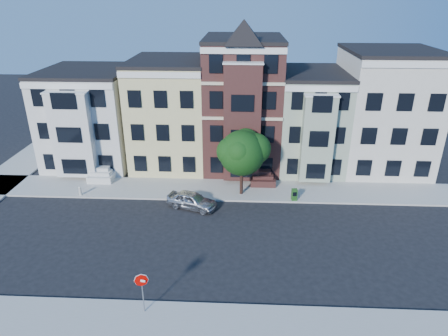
# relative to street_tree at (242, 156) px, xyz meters

# --- Properties ---
(ground) EXTENTS (120.00, 120.00, 0.00)m
(ground) POSITION_rel_street_tree_xyz_m (-0.04, -7.25, -3.62)
(ground) COLOR black
(far_sidewalk) EXTENTS (60.00, 4.00, 0.15)m
(far_sidewalk) POSITION_rel_street_tree_xyz_m (-0.04, 0.75, -3.55)
(far_sidewalk) COLOR #9E9B93
(far_sidewalk) RESTS_ON ground
(near_sidewalk) EXTENTS (60.00, 4.00, 0.15)m
(near_sidewalk) POSITION_rel_street_tree_xyz_m (-0.04, -15.25, -3.55)
(near_sidewalk) COLOR #9E9B93
(near_sidewalk) RESTS_ON ground
(house_white) EXTENTS (8.00, 9.00, 9.00)m
(house_white) POSITION_rel_street_tree_xyz_m (-15.04, 7.25, 0.88)
(house_white) COLOR silver
(house_white) RESTS_ON ground
(house_yellow) EXTENTS (7.00, 9.00, 10.00)m
(house_yellow) POSITION_rel_street_tree_xyz_m (-7.04, 7.25, 1.38)
(house_yellow) COLOR #D1C686
(house_yellow) RESTS_ON ground
(house_brown) EXTENTS (7.00, 9.00, 12.00)m
(house_brown) POSITION_rel_street_tree_xyz_m (-0.04, 7.25, 2.38)
(house_brown) COLOR #3B1D1A
(house_brown) RESTS_ON ground
(house_green) EXTENTS (6.00, 9.00, 9.00)m
(house_green) POSITION_rel_street_tree_xyz_m (6.46, 7.25, 0.88)
(house_green) COLOR gray
(house_green) RESTS_ON ground
(house_cream) EXTENTS (8.00, 9.00, 11.00)m
(house_cream) POSITION_rel_street_tree_xyz_m (13.46, 7.25, 1.88)
(house_cream) COLOR beige
(house_cream) RESTS_ON ground
(street_tree) EXTENTS (7.90, 7.90, 6.94)m
(street_tree) POSITION_rel_street_tree_xyz_m (0.00, 0.00, 0.00)
(street_tree) COLOR #174812
(street_tree) RESTS_ON far_sidewalk
(parked_car) EXTENTS (4.35, 2.86, 1.38)m
(parked_car) POSITION_rel_street_tree_xyz_m (-3.95, -2.41, -2.93)
(parked_car) COLOR #A8AAB2
(parked_car) RESTS_ON ground
(newspaper_box) EXTENTS (0.49, 0.45, 0.99)m
(newspaper_box) POSITION_rel_street_tree_xyz_m (4.39, -0.95, -2.98)
(newspaper_box) COLOR #235C1E
(newspaper_box) RESTS_ON far_sidewalk
(fire_hydrant) EXTENTS (0.24, 0.24, 0.64)m
(fire_hydrant) POSITION_rel_street_tree_xyz_m (-13.64, -0.95, -3.15)
(fire_hydrant) COLOR beige
(fire_hydrant) RESTS_ON far_sidewalk
(stop_sign) EXTENTS (0.78, 0.23, 2.81)m
(stop_sign) POSITION_rel_street_tree_xyz_m (-5.10, -14.05, -2.07)
(stop_sign) COLOR #BD0400
(stop_sign) RESTS_ON near_sidewalk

